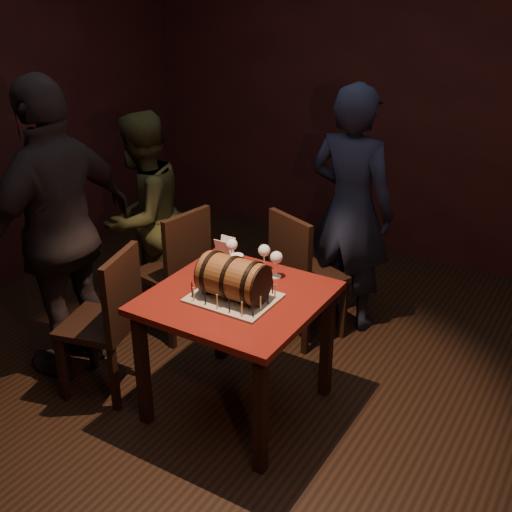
% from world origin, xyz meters
% --- Properties ---
extents(room_shell, '(5.04, 5.04, 2.80)m').
position_xyz_m(room_shell, '(0.00, 0.00, 1.40)').
color(room_shell, black).
rests_on(room_shell, ground).
extents(pub_table, '(0.90, 0.90, 0.75)m').
position_xyz_m(pub_table, '(-0.05, -0.06, 0.64)').
color(pub_table, '#4D0F0C').
rests_on(pub_table, ground).
extents(cake_board, '(0.45, 0.35, 0.01)m').
position_xyz_m(cake_board, '(-0.04, -0.11, 0.76)').
color(cake_board, gray).
rests_on(cake_board, pub_table).
extents(barrel_cake, '(0.41, 0.24, 0.24)m').
position_xyz_m(barrel_cake, '(-0.04, -0.11, 0.88)').
color(barrel_cake, brown).
rests_on(barrel_cake, cake_board).
extents(birthday_candles, '(0.40, 0.30, 0.09)m').
position_xyz_m(birthday_candles, '(-0.04, -0.11, 0.80)').
color(birthday_candles, '#FCE196').
rests_on(birthday_candles, cake_board).
extents(wine_glass_left, '(0.07, 0.07, 0.16)m').
position_xyz_m(wine_glass_left, '(-0.28, 0.25, 0.87)').
color(wine_glass_left, silver).
rests_on(wine_glass_left, pub_table).
extents(wine_glass_mid, '(0.07, 0.07, 0.16)m').
position_xyz_m(wine_glass_mid, '(-0.07, 0.28, 0.87)').
color(wine_glass_mid, silver).
rests_on(wine_glass_mid, pub_table).
extents(wine_glass_right, '(0.07, 0.07, 0.16)m').
position_xyz_m(wine_glass_right, '(0.03, 0.23, 0.87)').
color(wine_glass_right, silver).
rests_on(wine_glass_right, pub_table).
extents(pint_of_ale, '(0.07, 0.07, 0.15)m').
position_xyz_m(pint_of_ale, '(-0.15, 0.10, 0.82)').
color(pint_of_ale, silver).
rests_on(pint_of_ale, pub_table).
extents(menu_card, '(0.10, 0.05, 0.13)m').
position_xyz_m(menu_card, '(-0.36, 0.29, 0.81)').
color(menu_card, white).
rests_on(menu_card, pub_table).
extents(chair_back, '(0.52, 0.52, 0.93)m').
position_xyz_m(chair_back, '(-0.09, 0.79, 0.52)').
color(chair_back, black).
rests_on(chair_back, ground).
extents(chair_left_rear, '(0.46, 0.46, 0.93)m').
position_xyz_m(chair_left_rear, '(-0.83, 0.42, 0.52)').
color(chair_left_rear, black).
rests_on(chair_left_rear, ground).
extents(chair_left_front, '(0.49, 0.49, 0.93)m').
position_xyz_m(chair_left_front, '(-0.77, -0.32, 0.52)').
color(chair_left_front, black).
rests_on(chair_left_front, ground).
extents(person_back, '(0.66, 0.46, 1.71)m').
position_xyz_m(person_back, '(0.07, 1.19, 0.86)').
color(person_back, black).
rests_on(person_back, ground).
extents(person_left_rear, '(0.60, 0.75, 1.49)m').
position_xyz_m(person_left_rear, '(-1.23, 0.56, 0.75)').
color(person_left_rear, '#36371B').
rests_on(person_left_rear, ground).
extents(person_left_front, '(0.47, 1.10, 1.86)m').
position_xyz_m(person_left_front, '(-1.18, -0.23, 0.93)').
color(person_left_front, black).
rests_on(person_left_front, ground).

